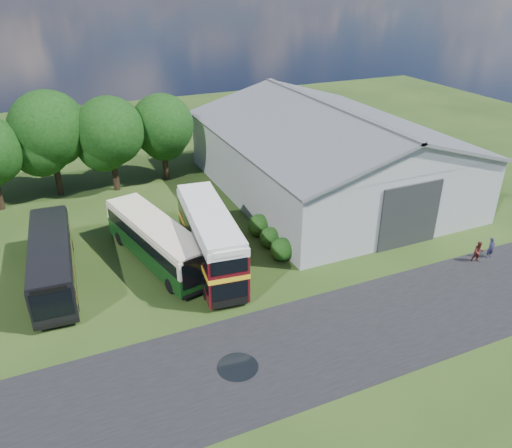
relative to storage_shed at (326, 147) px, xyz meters
name	(u,v)px	position (x,y,z in m)	size (l,w,h in m)	color
ground	(242,327)	(-15.00, -15.98, -4.17)	(120.00, 120.00, 0.00)	#1B3210
asphalt_road	(312,344)	(-12.00, -18.98, -4.17)	(60.00, 8.00, 0.02)	black
puddle	(238,367)	(-16.50, -18.98, -4.17)	(2.20, 2.20, 0.01)	black
storage_shed	(326,147)	(0.00, 0.00, 0.00)	(18.80, 24.80, 8.15)	gray
tree_mid	(49,129)	(-23.00, 8.82, 2.02)	(6.80, 6.80, 9.60)	black
tree_right_a	(110,131)	(-18.00, 7.82, 1.52)	(6.26, 6.26, 8.83)	black
tree_right_b	(162,125)	(-13.00, 8.62, 1.27)	(5.98, 5.98, 8.45)	black
shrub_front	(282,258)	(-9.40, -9.98, -4.17)	(1.70, 1.70, 1.70)	#194714
shrub_mid	(270,246)	(-9.40, -7.98, -4.17)	(1.60, 1.60, 1.60)	#194714
shrub_back	(259,235)	(-9.40, -5.98, -4.17)	(1.80, 1.80, 1.80)	#194714
bus_green_single	(157,241)	(-17.65, -6.75, -2.50)	(5.11, 11.62, 3.12)	black
bus_maroon_double	(210,240)	(-14.50, -9.15, -1.96)	(3.72, 10.52, 4.42)	black
bus_dark_single	(52,260)	(-24.55, -6.52, -2.53)	(3.23, 11.29, 3.08)	black
visitor_a	(491,248)	(4.38, -15.94, -3.38)	(0.57, 0.38, 1.57)	#1F1C3F
visitor_b	(479,252)	(3.11, -16.03, -3.38)	(0.77, 0.60, 1.58)	#461916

